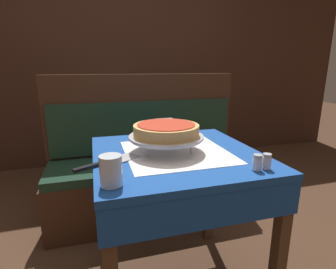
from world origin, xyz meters
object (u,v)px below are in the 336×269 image
Objects in this scene: booth_bench at (149,175)px; pizza_pan_stand at (166,137)px; condiment_caddy at (127,101)px; dining_table_front at (176,173)px; pepper_shaker at (267,161)px; deep_dish_pizza at (166,130)px; napkin_holder at (165,127)px; pizza_server at (109,161)px; salt_shaker at (257,162)px; dining_table_rear at (123,116)px; water_glass_near at (111,171)px.

pizza_pan_stand is at bearing -95.59° from booth_bench.
condiment_caddy reaches higher than pizza_pan_stand.
condiment_caddy is (-0.03, 1.54, 0.15)m from dining_table_front.
pepper_shaker is (0.27, -0.30, 0.14)m from dining_table_front.
pizza_pan_stand is at bearing 180.00° from deep_dish_pizza.
napkin_holder is (0.08, 0.31, -0.06)m from deep_dish_pizza.
salt_shaker is (0.54, -0.24, 0.03)m from pizza_server.
napkin_holder is at bearing 75.81° from pizza_pan_stand.
water_glass_near is at bearing -97.60° from dining_table_rear.
booth_bench is at bearing 71.82° from water_glass_near.
booth_bench is 15.08× the size of napkin_holder.
pizza_server is at bearing -112.15° from booth_bench.
dining_table_rear is at bearing 147.63° from condiment_caddy.
pizza_pan_stand is at bearing 131.03° from salt_shaker.
booth_bench is at bearing 84.41° from pizza_pan_stand.
deep_dish_pizza is (-0.07, -0.76, 0.54)m from booth_bench.
pepper_shaker reaches higher than dining_table_front.
booth_bench is 24.41× the size of salt_shaker.
deep_dish_pizza is at bearing 47.29° from water_glass_near.
condiment_caddy is at bearing 80.98° from water_glass_near.
booth_bench reaches higher than condiment_caddy.
booth_bench is at bearing 102.62° from pepper_shaker.
booth_bench is 0.94m from deep_dish_pizza.
dining_table_rear is 0.86m from booth_bench.
salt_shaker is (0.20, -1.07, 0.47)m from booth_bench.
pizza_pan_stand is 0.04m from deep_dish_pizza.
salt_shaker is at bearing -48.97° from pizza_pan_stand.
condiment_caddy reaches higher than dining_table_rear.
napkin_holder is at bearing -89.33° from booth_bench.
dining_table_rear is at bearing 82.40° from water_glass_near.
dining_table_front is 2.53× the size of deep_dish_pizza.
deep_dish_pizza is 3.00× the size of napkin_holder.
booth_bench is 24.70× the size of pepper_shaker.
water_glass_near is 1.68× the size of salt_shaker.
dining_table_rear is 1.89m from salt_shaker.
water_glass_near reaches higher than dining_table_front.
pizza_pan_stand is at bearing 160.23° from dining_table_front.
pepper_shaker is at bearing -44.85° from pizza_pan_stand.
dining_table_front is 2.21× the size of pizza_pan_stand.
booth_bench is 0.66m from napkin_holder.
deep_dish_pizza is 0.42m from salt_shaker.
pizza_pan_stand is 0.33m from napkin_holder.
booth_bench is at bearing 90.67° from napkin_holder.
deep_dish_pizza is 0.40m from water_glass_near.
water_glass_near is (-0.35, -1.05, 0.49)m from booth_bench.
napkin_holder is at bearing 83.97° from dining_table_front.
booth_bench reaches higher than pizza_pan_stand.
booth_bench is 8.73× the size of condiment_caddy.
dining_table_front is at bearing -96.03° from napkin_holder.
pepper_shaker is (0.24, -1.07, 0.47)m from booth_bench.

